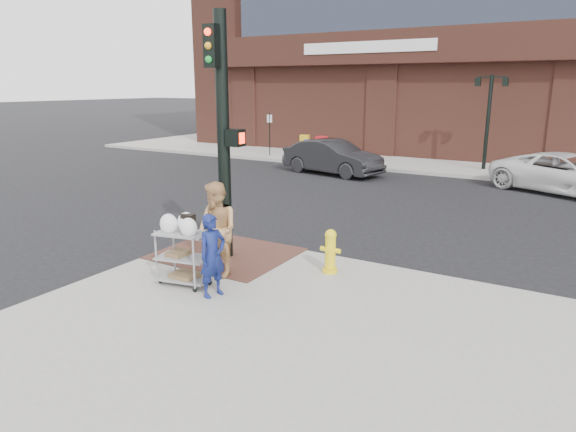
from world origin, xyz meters
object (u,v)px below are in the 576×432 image
Objects in this scene: pedestrian_tan at (217,230)px; fire_hydrant at (330,251)px; woman_blue at (213,256)px; minivan_white at (568,174)px; traffic_signal_pole at (223,131)px; utility_cart at (183,253)px; lamp_post at (489,112)px; sedan_dark at (332,157)px.

pedestrian_tan is 2.08× the size of fire_hydrant.
fire_hydrant is at bearing -16.95° from woman_blue.
pedestrian_tan reaches higher than fire_hydrant.
fire_hydrant is (-3.51, -11.69, -0.11)m from minivan_white.
utility_cart is (0.29, -1.67, -2.07)m from traffic_signal_pole.
lamp_post is 6.96m from sedan_dark.
woman_blue is at bearing -58.95° from traffic_signal_pole.
lamp_post is at bearing 103.58° from pedestrian_tan.
minivan_white is 12.21m from fire_hydrant.
utility_cart reaches higher than fire_hydrant.
lamp_post is at bearing 69.81° from minivan_white.
lamp_post is 0.79× the size of minivan_white.
minivan_white is at bearing -4.89° from woman_blue.
sedan_dark is at bearing 117.25° from minivan_white.
fire_hydrant is (2.34, 0.25, -2.23)m from traffic_signal_pole.
traffic_signal_pole is 3.41× the size of woman_blue.
pedestrian_tan is at bearing -61.27° from traffic_signal_pole.
minivan_white is at bearing 63.89° from traffic_signal_pole.
pedestrian_tan is 0.36× the size of minivan_white.
fire_hydrant is (2.05, 1.91, -0.16)m from utility_cart.
traffic_signal_pole is 13.47m from minivan_white.
pedestrian_tan is at bearing -178.23° from minivan_white.
lamp_post is 0.89× the size of sedan_dark.
traffic_signal_pole is at bearing -99.24° from lamp_post.
woman_blue is at bearing -175.03° from minivan_white.
traffic_signal_pole is 3.24m from fire_hydrant.
sedan_dark is at bearing 31.55° from woman_blue.
traffic_signal_pole is at bearing -173.97° from fire_hydrant.
utility_cart is at bearing -137.01° from fire_hydrant.
lamp_post is at bearing 82.62° from utility_cart.
sedan_dark is (-4.14, 13.26, -0.15)m from woman_blue.
lamp_post is at bearing -43.77° from sedan_dark.
minivan_white is at bearing 73.28° from fire_hydrant.
pedestrian_tan is (-0.54, 0.81, 0.18)m from woman_blue.
traffic_signal_pole is 3.73× the size of utility_cart.
pedestrian_tan is at bearing -96.77° from lamp_post.
sedan_dark is 12.43m from fire_hydrant.
woman_blue is 0.29× the size of minivan_white.
lamp_post is 4.54× the size of fire_hydrant.
sedan_dark is (-3.05, 11.44, -2.09)m from traffic_signal_pole.
pedestrian_tan is at bearing 68.50° from utility_cart.
fire_hydrant is at bearing 55.28° from pedestrian_tan.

